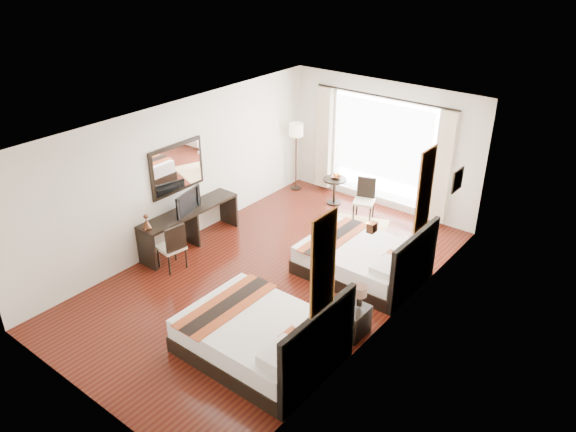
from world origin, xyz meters
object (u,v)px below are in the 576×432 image
Objects in this scene: bed_far at (365,260)px; floor_lamp at (296,134)px; nightstand at (353,321)px; table_lamp at (360,292)px; side_table at (334,191)px; window_chair at (364,207)px; desk_chair at (173,255)px; television at (185,201)px; fruit_bowl at (336,177)px; bed_near at (262,337)px; console_desk at (190,227)px; vase at (347,306)px.

floor_lamp is at bearing 145.57° from bed_far.
nightstand is 0.51m from table_lamp.
nightstand is at bearing -52.42° from side_table.
nightstand is at bearing 9.04° from window_chair.
side_table is (0.78, 4.08, 0.02)m from desk_chair.
table_lamp is 0.45× the size of television.
fruit_bowl is at bearing -127.83° from window_chair.
desk_chair is 4.15m from side_table.
window_chair is at bearing 118.98° from nightstand.
television is 3.31× the size of fruit_bowl.
window_chair is (-1.10, 4.59, -0.04)m from bed_near.
floor_lamp reaches higher than side_table.
console_desk is at bearing 153.56° from bed_near.
television is at bearing -77.77° from console_desk.
bed_far is at bearing 19.27° from console_desk.
fruit_bowl reaches higher than nightstand.
television is at bearing -109.04° from side_table.
bed_near is at bearing -26.44° from console_desk.
desk_chair is (-3.62, -0.52, -0.45)m from table_lamp.
side_table is at bearing 70.15° from console_desk.
console_desk is 1.37× the size of floor_lamp.
desk_chair is at bearing -84.70° from floor_lamp.
bed_far is at bearing -34.43° from floor_lamp.
window_chair is (0.92, -0.30, -0.36)m from fruit_bowl.
nightstand is 3.51× the size of vase.
floor_lamp is (-0.39, 4.18, 1.08)m from desk_chair.
vase is at bearing -67.70° from bed_far.
floor_lamp reaches higher than television.
television reaches higher than table_lamp.
floor_lamp is 7.05× the size of fruit_bowl.
bed_far is 2.75× the size of television.
desk_chair is (0.38, -0.73, -0.69)m from television.
console_desk is (-3.98, 0.38, 0.15)m from nightstand.
bed_near is 4.73m from window_chair.
bed_near is 3.61× the size of side_table.
nightstand is 4.59m from side_table.
bed_far is 4.29× the size of nightstand.
vase is at bearing -109.48° from table_lamp.
vase is at bearing 7.57° from window_chair.
desk_chair is 4.20m from fruit_bowl.
floor_lamp is 1.39m from fruit_bowl.
fruit_bowl is at bearing -32.54° from television.
television is 1.25× the size of side_table.
bed_near is 6.45× the size of table_lamp.
table_lamp is 0.56× the size of side_table.
bed_far reaches higher than vase.
desk_chair reaches higher than nightstand.
window_chair is (2.09, 3.09, -0.70)m from television.
floor_lamp reaches higher than nightstand.
television is (-3.19, 1.50, 0.66)m from bed_near.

